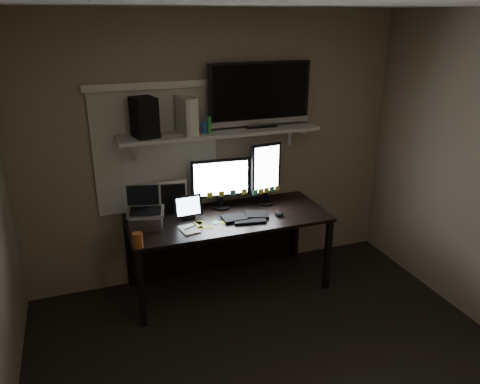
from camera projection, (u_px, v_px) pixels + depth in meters
name	position (u px, v px, depth m)	size (l,w,h in m)	color
ceiling	(314.00, 2.00, 2.35)	(3.60, 3.60, 0.00)	silver
back_wall	(215.00, 150.00, 4.38)	(3.60, 3.60, 0.00)	#7C6E59
window_blinds	(157.00, 151.00, 4.17)	(1.10, 0.02, 1.10)	#B8B4A5
desk	(224.00, 229.00, 4.40)	(1.80, 0.75, 0.73)	black
wall_shelf	(220.00, 132.00, 4.15)	(1.80, 0.35, 0.03)	#A9A9A4
monitor_landscape	(221.00, 183.00, 4.34)	(0.55, 0.06, 0.49)	black
monitor_portrait	(266.00, 174.00, 4.42)	(0.30, 0.06, 0.60)	black
keyboard	(246.00, 216.00, 4.20)	(0.44, 0.17, 0.03)	black
mouse	(279.00, 213.00, 4.25)	(0.07, 0.11, 0.04)	black
notepad	(189.00, 230.00, 3.96)	(0.14, 0.19, 0.01)	white
tablet	(188.00, 207.00, 4.15)	(0.25, 0.10, 0.22)	black
file_sorter	(173.00, 196.00, 4.30)	(0.23, 0.10, 0.29)	black
laptop	(145.00, 208.00, 3.96)	(0.31, 0.25, 0.35)	#B4B4B9
cup	(138.00, 240.00, 3.66)	(0.08, 0.08, 0.12)	brown
sticky_notes	(210.00, 223.00, 4.09)	(0.28, 0.21, 0.00)	yellow
tv	(260.00, 95.00, 4.20)	(0.96, 0.17, 0.57)	black
game_console	(187.00, 115.00, 3.98)	(0.08, 0.26, 0.31)	beige
speaker	(144.00, 117.00, 3.86)	(0.18, 0.22, 0.33)	black
bottles	(204.00, 125.00, 4.01)	(0.23, 0.05, 0.15)	#A50F0C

